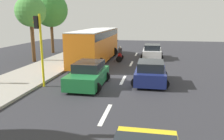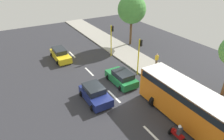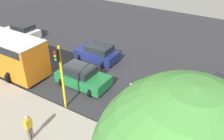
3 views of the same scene
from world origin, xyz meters
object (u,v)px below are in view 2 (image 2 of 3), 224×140
car_yellow_cab (60,55)px  traffic_light_midblock (112,36)px  car_green (122,78)px  pedestrian_near_signal (157,59)px  traffic_light_corner (139,52)px  street_tree_center (132,9)px  car_dark_blue (95,94)px  motorcycle (178,133)px  city_bus (195,107)px

car_yellow_cab → traffic_light_midblock: (6.76, -2.55, 2.22)m
car_green → car_yellow_cab: same height
car_green → pedestrian_near_signal: (6.02, 1.05, 0.35)m
traffic_light_midblock → traffic_light_corner: bearing=-90.0°
car_green → street_tree_center: bearing=50.3°
car_green → car_dark_blue: (-3.91, -1.32, -0.00)m
car_yellow_cab → car_dark_blue: bearing=-89.9°
motorcycle → traffic_light_midblock: traffic_light_midblock is taller
car_yellow_cab → city_bus: city_bus is taller
traffic_light_midblock → car_dark_blue: bearing=-129.0°
car_yellow_cab → street_tree_center: bearing=-0.5°
city_bus → traffic_light_corner: 9.22m
car_green → traffic_light_corner: size_ratio=0.90×
car_dark_blue → pedestrian_near_signal: 10.21m
pedestrian_near_signal → street_tree_center: 9.71m
traffic_light_corner → city_bus: bearing=-98.0°
car_dark_blue → street_tree_center: size_ratio=0.49×
car_dark_blue → car_green: bearing=18.6°
motorcycle → street_tree_center: 20.88m
street_tree_center → car_dark_blue: bearing=-137.5°
pedestrian_near_signal → traffic_light_midblock: 6.99m
car_yellow_cab → city_bus: 18.77m
city_bus → traffic_light_corner: traffic_light_corner is taller
motorcycle → car_green: bearing=85.2°
car_dark_blue → traffic_light_midblock: traffic_light_midblock is taller
motorcycle → traffic_light_midblock: bearing=77.4°
car_yellow_cab → traffic_light_midblock: bearing=-20.7°
city_bus → traffic_light_corner: bearing=82.0°
city_bus → car_dark_blue: bearing=127.7°
pedestrian_near_signal → car_dark_blue: bearing=-166.6°
car_dark_blue → traffic_light_midblock: bearing=51.0°
motorcycle → car_yellow_cab: bearing=99.8°
car_green → traffic_light_midblock: bearing=68.0°
motorcycle → pedestrian_near_signal: (6.76, 10.00, 0.42)m
car_yellow_cab → traffic_light_midblock: 7.56m
car_yellow_cab → pedestrian_near_signal: size_ratio=2.66×
car_green → motorcycle: 8.98m
pedestrian_near_signal → street_tree_center: size_ratio=0.22×
car_dark_blue → street_tree_center: 16.66m
motorcycle → city_bus: bearing=13.9°
car_dark_blue → traffic_light_corner: 7.36m
pedestrian_near_signal → traffic_light_corner: size_ratio=0.38×
city_bus → traffic_light_midblock: traffic_light_midblock is taller
traffic_light_midblock → street_tree_center: 6.19m
traffic_light_corner → traffic_light_midblock: same height
car_green → traffic_light_midblock: (2.82, 6.98, 2.22)m
city_bus → traffic_light_midblock: (1.27, 15.36, 1.08)m
car_green → car_dark_blue: 4.12m
motorcycle → traffic_light_corner: bearing=69.7°
car_dark_blue → city_bus: 9.00m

